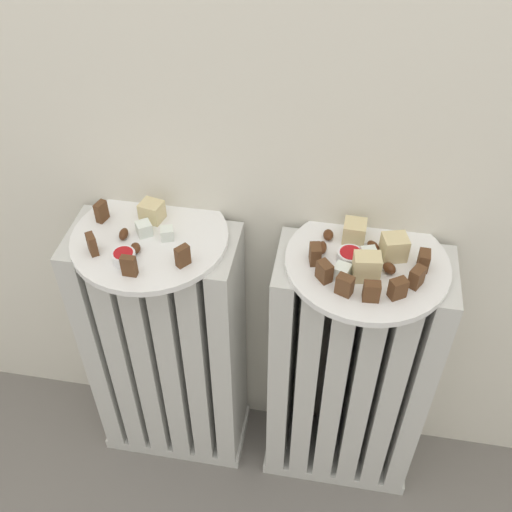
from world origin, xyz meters
name	(u,v)px	position (x,y,z in m)	size (l,w,h in m)	color
radiator_left	(168,352)	(-0.19, 0.28, 0.31)	(0.33, 0.16, 0.63)	silver
radiator_right	(347,377)	(0.19, 0.28, 0.31)	(0.33, 0.16, 0.63)	silver
plate_left	(150,238)	(-0.19, 0.28, 0.64)	(0.28, 0.28, 0.01)	white
plate_right	(367,263)	(0.19, 0.28, 0.64)	(0.28, 0.28, 0.01)	white
dark_cake_slice_left_0	(101,212)	(-0.29, 0.31, 0.66)	(0.02, 0.01, 0.04)	#56351E
dark_cake_slice_left_1	(92,244)	(-0.27, 0.22, 0.66)	(0.02, 0.01, 0.04)	#56351E
dark_cake_slice_left_2	(129,266)	(-0.19, 0.18, 0.66)	(0.02, 0.01, 0.04)	#56351E
dark_cake_slice_left_3	(183,256)	(-0.11, 0.22, 0.66)	(0.02, 0.01, 0.04)	#56351E
marble_cake_slice_left_0	(152,211)	(-0.20, 0.33, 0.66)	(0.04, 0.03, 0.04)	beige
turkish_delight_left_0	(167,233)	(-0.16, 0.28, 0.65)	(0.02, 0.02, 0.02)	white
turkish_delight_left_1	(144,229)	(-0.20, 0.28, 0.66)	(0.02, 0.02, 0.02)	white
medjool_date_left_0	(124,234)	(-0.24, 0.27, 0.65)	(0.03, 0.02, 0.02)	#4C2814
medjool_date_left_1	(136,248)	(-0.20, 0.24, 0.65)	(0.02, 0.02, 0.02)	#4C2814
jam_bowl_left	(124,257)	(-0.21, 0.21, 0.65)	(0.04, 0.04, 0.02)	white
dark_cake_slice_right_0	(315,254)	(0.10, 0.26, 0.66)	(0.03, 0.02, 0.04)	#56351E
dark_cake_slice_right_1	(324,271)	(0.12, 0.22, 0.66)	(0.03, 0.02, 0.04)	#56351E
dark_cake_slice_right_2	(345,285)	(0.16, 0.20, 0.66)	(0.03, 0.02, 0.04)	#56351E
dark_cake_slice_right_3	(372,291)	(0.20, 0.19, 0.66)	(0.03, 0.02, 0.04)	#56351E
dark_cake_slice_right_4	(398,289)	(0.24, 0.20, 0.66)	(0.03, 0.02, 0.04)	#56351E
dark_cake_slice_right_5	(417,277)	(0.27, 0.23, 0.66)	(0.03, 0.02, 0.04)	#56351E
dark_cake_slice_right_6	(424,261)	(0.28, 0.28, 0.66)	(0.03, 0.02, 0.04)	#56351E
marble_cake_slice_right_0	(355,231)	(0.17, 0.33, 0.66)	(0.04, 0.04, 0.04)	beige
marble_cake_slice_right_1	(367,267)	(0.19, 0.24, 0.67)	(0.04, 0.03, 0.05)	beige
marble_cake_slice_right_2	(394,247)	(0.23, 0.30, 0.66)	(0.04, 0.04, 0.04)	beige
turkish_delight_right_0	(342,272)	(0.15, 0.23, 0.66)	(0.02, 0.02, 0.02)	white
turkish_delight_right_1	(369,255)	(0.19, 0.28, 0.66)	(0.02, 0.02, 0.02)	white
medjool_date_right_0	(373,246)	(0.20, 0.31, 0.65)	(0.03, 0.02, 0.02)	#4C2814
medjool_date_right_1	(389,268)	(0.23, 0.26, 0.65)	(0.02, 0.02, 0.02)	#4C2814
medjool_date_right_2	(328,235)	(0.12, 0.33, 0.65)	(0.03, 0.02, 0.01)	#4C2814
medjool_date_right_3	(322,248)	(0.11, 0.29, 0.65)	(0.03, 0.02, 0.02)	#4C2814
jam_bowl_right	(350,256)	(0.16, 0.27, 0.65)	(0.04, 0.04, 0.02)	white
fork	(363,258)	(0.19, 0.28, 0.64)	(0.03, 0.09, 0.00)	silver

